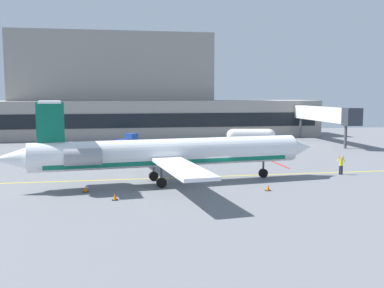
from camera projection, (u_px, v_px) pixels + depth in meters
ground at (216, 182)px, 43.34m from camera, size 120.00×120.00×0.11m
terminal_building at (127, 97)px, 87.05m from camera, size 71.26×12.50×20.13m
jet_bridge_west at (325, 114)px, 75.34m from camera, size 2.40×20.98×6.28m
regional_jet at (165, 153)px, 41.80m from camera, size 30.60×23.65×7.81m
baggage_tug at (129, 141)px, 70.92m from camera, size 3.83×3.69×2.16m
pushback_tractor at (128, 147)px, 63.17m from camera, size 4.24×3.18×2.09m
fuel_tank at (251, 135)px, 75.70m from camera, size 8.15×3.11×2.47m
marshaller at (341, 165)px, 46.69m from camera, size 0.80×0.39×1.99m
safety_cone_alpha at (86, 189)px, 38.52m from camera, size 0.47×0.47×0.55m
safety_cone_bravo at (268, 188)px, 39.03m from camera, size 0.47×0.47×0.55m
safety_cone_charlie at (115, 197)px, 35.57m from camera, size 0.47×0.47×0.55m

